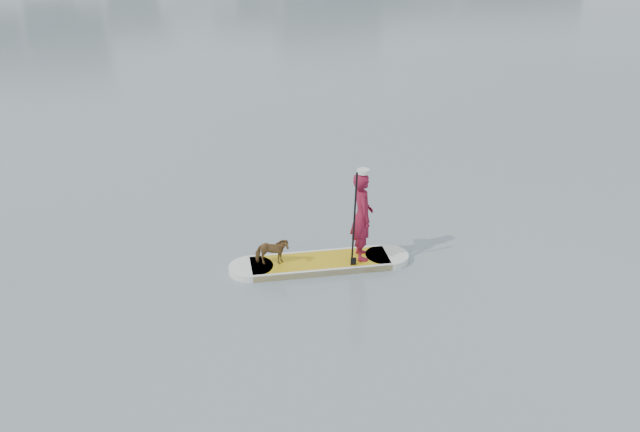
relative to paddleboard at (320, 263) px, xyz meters
name	(u,v)px	position (x,y,z in m)	size (l,w,h in m)	color
ground	(349,180)	(1.96, 3.70, -0.06)	(140.00, 140.00, 0.00)	slate
paddleboard	(320,263)	(0.00, 0.00, 0.00)	(3.27, 1.17, 0.12)	gold
paddler	(362,216)	(0.75, -0.11, 0.88)	(0.60, 0.39, 1.63)	maroon
white_cap	(363,171)	(0.75, -0.11, 1.73)	(0.22, 0.22, 0.07)	silver
dog	(272,252)	(-0.86, 0.13, 0.31)	(0.27, 0.60, 0.50)	brown
paddle	(354,231)	(0.51, -0.36, 0.74)	(0.10, 0.30, 2.00)	black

